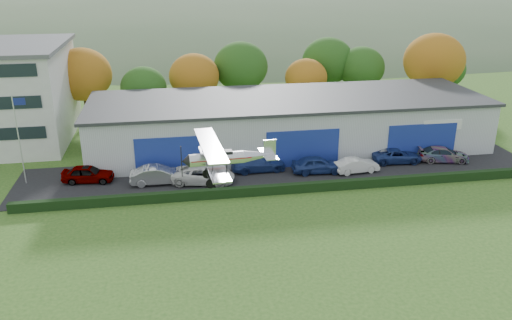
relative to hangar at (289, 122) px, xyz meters
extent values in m
plane|color=#2C571B|center=(-5.00, -27.98, -2.66)|extent=(300.00, 300.00, 0.00)
cube|color=black|center=(-2.00, -6.98, -2.63)|extent=(48.00, 9.00, 0.05)
cube|color=black|center=(-2.00, -11.78, -2.26)|extent=(46.00, 0.60, 0.80)
cube|color=#B2B7BC|center=(0.00, 0.02, -0.16)|extent=(40.00, 12.00, 5.00)
cube|color=#2D3033|center=(0.00, 0.02, 2.49)|extent=(40.60, 12.60, 0.30)
cube|color=navy|center=(-12.00, -6.03, -0.86)|extent=(7.00, 0.12, 3.60)
cube|color=navy|center=(0.00, -6.03, -0.86)|extent=(7.00, 0.12, 3.60)
cube|color=navy|center=(12.00, -6.03, -0.86)|extent=(7.00, 0.12, 3.60)
cylinder|color=silver|center=(-25.00, -5.98, 1.34)|extent=(0.10, 0.10, 8.00)
cube|color=navy|center=(-24.50, -5.98, 4.74)|extent=(1.00, 0.04, 0.60)
cylinder|color=#3D2614|center=(-22.00, 12.02, -1.08)|extent=(0.36, 0.36, 3.15)
ellipsoid|color=#A26814|center=(-22.00, 12.02, 3.37)|extent=(6.84, 6.84, 6.16)
cylinder|color=#3D2614|center=(-15.00, 10.02, -1.43)|extent=(0.36, 0.36, 2.45)
ellipsoid|color=#1E4C14|center=(-15.00, 10.02, 2.03)|extent=(5.32, 5.32, 4.79)
cylinder|color=#3D2614|center=(-9.00, 12.02, -1.26)|extent=(0.36, 0.36, 2.80)
ellipsoid|color=#A26814|center=(-9.00, 12.02, 2.70)|extent=(6.08, 6.08, 5.47)
cylinder|color=#3D2614|center=(-3.00, 14.02, -1.08)|extent=(0.36, 0.36, 3.15)
ellipsoid|color=#1E4C14|center=(-3.00, 14.02, 3.37)|extent=(6.84, 6.84, 6.16)
cylinder|color=#3D2614|center=(5.00, 12.02, -1.43)|extent=(0.36, 0.36, 2.45)
ellipsoid|color=#A26814|center=(5.00, 12.02, 2.03)|extent=(5.32, 5.32, 4.79)
cylinder|color=#3D2614|center=(13.00, 14.02, -1.26)|extent=(0.36, 0.36, 2.80)
ellipsoid|color=#1E4C14|center=(13.00, 14.02, 2.70)|extent=(6.08, 6.08, 5.47)
cylinder|color=#3D2614|center=(21.00, 10.02, -0.91)|extent=(0.36, 0.36, 3.50)
ellipsoid|color=#A26814|center=(21.00, 10.02, 4.04)|extent=(7.60, 7.60, 6.84)
cylinder|color=#3D2614|center=(25.00, 14.02, -1.43)|extent=(0.36, 0.36, 2.45)
ellipsoid|color=#1E4C14|center=(25.00, 14.02, 2.03)|extent=(5.32, 5.32, 4.79)
cylinder|color=#3D2614|center=(-29.00, 16.02, -1.61)|extent=(0.36, 0.36, 2.10)
ellipsoid|color=#A26814|center=(-29.00, 16.02, 1.36)|extent=(4.56, 4.56, 4.10)
cylinder|color=#3D2614|center=(9.00, 16.02, -1.08)|extent=(0.36, 0.36, 3.15)
ellipsoid|color=#1E4C14|center=(9.00, 16.02, 3.37)|extent=(6.84, 6.84, 6.16)
ellipsoid|color=#4C6642|center=(15.00, 112.02, -18.06)|extent=(320.00, 196.00, 56.00)
ellipsoid|color=#4C6642|center=(85.00, 112.02, -12.56)|extent=(240.00, 126.00, 36.00)
imported|color=gray|center=(-19.61, -6.57, -1.85)|extent=(4.63, 2.30, 1.52)
imported|color=silver|center=(-13.49, -7.99, -1.81)|extent=(4.88, 1.73, 1.60)
imported|color=silver|center=(-9.59, -8.51, -1.84)|extent=(5.91, 3.66, 1.53)
imported|color=navy|center=(-4.35, -6.52, -1.87)|extent=(5.10, 2.19, 1.46)
imported|color=navy|center=(0.91, -7.88, -1.82)|extent=(4.73, 2.12, 1.58)
imported|color=silver|center=(4.56, -8.38, -1.93)|extent=(4.26, 1.90, 1.36)
imported|color=navy|center=(9.31, -6.57, -1.94)|extent=(4.95, 2.52, 1.34)
imported|color=gray|center=(13.87, -7.06, -1.89)|extent=(5.21, 2.95, 1.42)
cylinder|color=silver|center=(-9.49, -20.91, 4.23)|extent=(3.42, 1.01, 0.80)
cone|color=silver|center=(-6.82, -20.74, 4.23)|extent=(2.00, 0.92, 0.80)
cone|color=black|center=(-11.40, -21.02, 4.23)|extent=(0.49, 0.83, 0.80)
cube|color=#A20A0F|center=(-9.22, -20.89, 4.28)|extent=(3.78, 1.05, 0.05)
cube|color=black|center=(-9.04, -20.88, 4.60)|extent=(1.10, 0.60, 0.22)
cube|color=silver|center=(-9.66, -20.92, 3.96)|extent=(1.50, 6.46, 0.09)
cube|color=silver|center=(-9.84, -20.93, 5.17)|extent=(1.61, 6.82, 0.09)
cylinder|color=black|center=(-9.92, -23.25, 4.57)|extent=(0.06, 0.06, 1.16)
cylinder|color=black|center=(-9.12, -23.20, 4.57)|extent=(0.06, 0.06, 1.16)
cylinder|color=black|center=(-10.21, -18.63, 4.57)|extent=(0.06, 0.06, 1.16)
cylinder|color=black|center=(-9.41, -18.58, 4.57)|extent=(0.06, 0.06, 1.16)
cylinder|color=black|center=(-9.82, -21.24, 4.85)|extent=(0.07, 0.19, 0.66)
cylinder|color=black|center=(-9.86, -20.62, 4.85)|extent=(0.07, 0.19, 0.66)
cylinder|color=black|center=(-10.00, -21.32, 3.47)|extent=(0.10, 0.62, 1.09)
cylinder|color=black|center=(-10.04, -20.56, 3.47)|extent=(0.10, 0.62, 1.09)
cylinder|color=black|center=(-10.02, -20.94, 2.94)|extent=(0.17, 1.69, 0.06)
cylinder|color=black|center=(-9.97, -21.74, 2.94)|extent=(0.58, 0.16, 0.57)
cylinder|color=black|center=(-10.07, -20.14, 2.94)|extent=(0.58, 0.16, 0.57)
cylinder|color=black|center=(-6.20, -20.70, 4.01)|extent=(0.33, 0.07, 0.38)
cube|color=silver|center=(-6.20, -20.70, 4.28)|extent=(0.94, 2.36, 0.05)
cube|color=silver|center=(-6.11, -20.70, 4.72)|extent=(0.80, 0.10, 0.98)
cube|color=black|center=(-11.64, -21.04, 4.23)|extent=(0.06, 0.11, 1.96)
camera|label=1|loc=(-12.14, -50.94, 15.51)|focal=36.58mm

